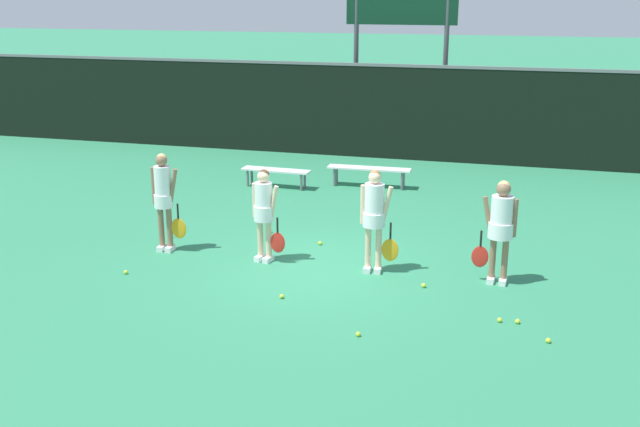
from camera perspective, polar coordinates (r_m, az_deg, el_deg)
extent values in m
plane|color=#2D7F56|center=(12.74, -0.18, -3.99)|extent=(140.00, 140.00, 0.00)
cube|color=black|center=(20.65, 6.48, 7.54)|extent=(60.00, 0.06, 2.52)
cube|color=slate|center=(20.49, 6.59, 11.12)|extent=(60.00, 0.08, 0.08)
cylinder|color=#515156|center=(22.13, 2.76, 11.84)|extent=(0.14, 0.14, 5.29)
cylinder|color=#515156|center=(21.70, 9.54, 11.54)|extent=(0.14, 0.14, 5.29)
cube|color=silver|center=(17.72, -3.38, 3.32)|extent=(1.66, 0.42, 0.04)
cylinder|color=slate|center=(17.66, -1.17, 2.57)|extent=(0.06, 0.06, 0.40)
cylinder|color=slate|center=(17.43, -1.44, 2.38)|extent=(0.06, 0.06, 0.40)
cylinder|color=slate|center=(18.13, -5.22, 2.88)|extent=(0.06, 0.06, 0.40)
cylinder|color=slate|center=(17.91, -5.53, 2.69)|extent=(0.06, 0.06, 0.40)
cube|color=silver|center=(17.76, 3.76, 3.45)|extent=(1.99, 0.42, 0.04)
cylinder|color=slate|center=(17.81, 6.39, 2.65)|extent=(0.06, 0.06, 0.43)
cylinder|color=slate|center=(17.57, 6.27, 2.45)|extent=(0.06, 0.06, 0.43)
cylinder|color=slate|center=(18.09, 1.29, 2.96)|extent=(0.06, 0.06, 0.43)
cylinder|color=slate|center=(17.85, 1.11, 2.78)|extent=(0.06, 0.06, 0.43)
cylinder|color=#8C664C|center=(13.60, -11.39, -1.10)|extent=(0.10, 0.10, 0.84)
cylinder|color=#8C664C|center=(13.67, -12.00, -1.05)|extent=(0.10, 0.10, 0.84)
cube|color=white|center=(13.69, -11.35, -2.64)|extent=(0.12, 0.24, 0.09)
cube|color=white|center=(13.76, -11.96, -2.58)|extent=(0.12, 0.24, 0.09)
cylinder|color=white|center=(13.49, -11.82, 0.96)|extent=(0.34, 0.34, 0.23)
cylinder|color=white|center=(13.43, -11.89, 2.07)|extent=(0.29, 0.29, 0.71)
sphere|color=#8C664C|center=(13.32, -12.00, 3.97)|extent=(0.21, 0.21, 0.21)
sphere|color=#D8B772|center=(13.33, -11.97, 4.10)|extent=(0.19, 0.19, 0.19)
cylinder|color=#8C664C|center=(13.35, -11.16, 1.98)|extent=(0.22, 0.08, 0.67)
cylinder|color=#8C664C|center=(13.50, -12.56, 2.06)|extent=(0.08, 0.08, 0.67)
cylinder|color=black|center=(13.41, -10.78, 0.18)|extent=(0.03, 0.03, 0.27)
ellipsoid|color=orange|center=(13.50, -10.71, -1.12)|extent=(0.30, 0.03, 0.37)
cylinder|color=beige|center=(12.85, -3.93, -2.04)|extent=(0.10, 0.10, 0.77)
cylinder|color=beige|center=(12.93, -4.57, -1.93)|extent=(0.10, 0.10, 0.77)
cube|color=white|center=(12.94, -3.97, -3.49)|extent=(0.15, 0.26, 0.09)
cube|color=white|center=(13.02, -4.60, -3.38)|extent=(0.15, 0.26, 0.09)
cylinder|color=white|center=(12.75, -4.29, 0.03)|extent=(0.35, 0.35, 0.26)
cylinder|color=white|center=(12.68, -4.31, 1.00)|extent=(0.30, 0.30, 0.63)
sphere|color=beige|center=(12.58, -4.36, 2.82)|extent=(0.21, 0.21, 0.21)
sphere|color=#4C331E|center=(12.59, -4.31, 2.95)|extent=(0.19, 0.19, 0.19)
cylinder|color=beige|center=(12.60, -3.56, 0.83)|extent=(0.21, 0.11, 0.60)
cylinder|color=beige|center=(12.78, -5.01, 1.03)|extent=(0.08, 0.08, 0.59)
cylinder|color=black|center=(12.65, -3.26, -0.89)|extent=(0.03, 0.03, 0.26)
ellipsoid|color=red|center=(12.75, -3.24, -2.23)|extent=(0.26, 0.03, 0.36)
cylinder|color=beige|center=(12.37, 4.48, -2.66)|extent=(0.10, 0.10, 0.82)
cylinder|color=beige|center=(12.40, 3.68, -2.61)|extent=(0.10, 0.10, 0.82)
cube|color=white|center=(12.47, 4.43, -4.29)|extent=(0.13, 0.25, 0.09)
cube|color=white|center=(12.49, 3.63, -4.24)|extent=(0.13, 0.25, 0.09)
cylinder|color=white|center=(12.23, 4.13, -0.46)|extent=(0.37, 0.37, 0.23)
cylinder|color=white|center=(12.16, 4.15, 0.71)|extent=(0.32, 0.32, 0.68)
sphere|color=beige|center=(12.04, 4.20, 2.75)|extent=(0.21, 0.21, 0.21)
sphere|color=olive|center=(12.06, 4.21, 2.89)|extent=(0.19, 0.19, 0.19)
cylinder|color=beige|center=(12.14, 5.09, 0.60)|extent=(0.21, 0.09, 0.65)
cylinder|color=beige|center=(12.19, 3.27, 0.70)|extent=(0.08, 0.08, 0.65)
cylinder|color=black|center=(12.23, 5.40, -1.33)|extent=(0.03, 0.03, 0.28)
ellipsoid|color=orange|center=(12.34, 5.36, -2.79)|extent=(0.28, 0.03, 0.38)
cylinder|color=#8C664C|center=(12.21, 13.89, -3.45)|extent=(0.10, 0.10, 0.80)
cylinder|color=#8C664C|center=(12.23, 13.01, -3.35)|extent=(0.10, 0.10, 0.80)
cube|color=white|center=(12.30, 13.76, -5.04)|extent=(0.13, 0.25, 0.09)
cube|color=white|center=(12.32, 12.88, -4.94)|extent=(0.13, 0.25, 0.09)
cylinder|color=white|center=(12.06, 13.60, -1.23)|extent=(0.40, 0.40, 0.25)
cylinder|color=white|center=(12.00, 13.68, -0.18)|extent=(0.34, 0.34, 0.64)
sphere|color=#8C664C|center=(11.88, 13.82, 1.81)|extent=(0.22, 0.22, 0.22)
sphere|color=#D8B772|center=(11.90, 13.84, 1.96)|extent=(0.21, 0.21, 0.21)
cylinder|color=#8C664C|center=(12.03, 12.67, -0.14)|extent=(0.21, 0.09, 0.61)
cylinder|color=#8C664C|center=(11.98, 14.63, -0.34)|extent=(0.08, 0.08, 0.61)
cylinder|color=black|center=(12.13, 12.17, -1.87)|extent=(0.03, 0.03, 0.26)
ellipsoid|color=red|center=(12.23, 12.08, -3.23)|extent=(0.27, 0.03, 0.36)
sphere|color=#CCE033|center=(14.47, -3.80, -1.33)|extent=(0.07, 0.07, 0.07)
sphere|color=#CCE033|center=(11.93, 7.90, -5.45)|extent=(0.07, 0.07, 0.07)
sphere|color=#CCE033|center=(10.25, 2.92, -9.17)|extent=(0.07, 0.07, 0.07)
sphere|color=#CCE033|center=(10.95, 14.82, -7.95)|extent=(0.07, 0.07, 0.07)
sphere|color=#CCE033|center=(10.50, 17.00, -9.24)|extent=(0.07, 0.07, 0.07)
sphere|color=#CCE033|center=(11.43, -2.93, -6.32)|extent=(0.07, 0.07, 0.07)
sphere|color=#CCE033|center=(12.77, -14.58, -4.35)|extent=(0.07, 0.07, 0.07)
sphere|color=#CCE033|center=(14.42, -11.27, -1.70)|extent=(0.07, 0.07, 0.07)
sphere|color=#CCE033|center=(13.75, 0.01, -2.27)|extent=(0.07, 0.07, 0.07)
sphere|color=#CCE033|center=(10.94, 13.52, -7.89)|extent=(0.07, 0.07, 0.07)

